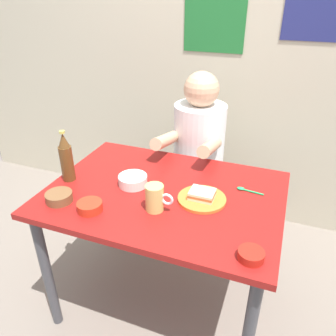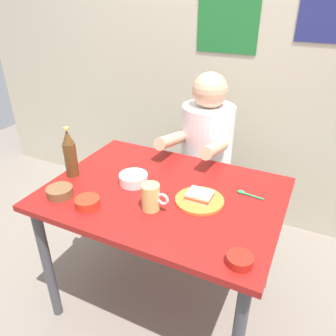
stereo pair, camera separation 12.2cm
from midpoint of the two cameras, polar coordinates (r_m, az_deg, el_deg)
The scene contains 14 objects.
ground_plane at distance 2.08m, azimuth 1.15°, elevation -21.47°, with size 6.00×6.00×0.00m, color slate.
wall_back at distance 2.34m, azimuth 13.12°, elevation 20.87°, with size 4.40×0.09×2.60m.
dining_table at distance 1.63m, azimuth 1.38°, elevation -6.78°, with size 1.10×0.80×0.74m.
stool at distance 2.29m, azimuth 7.65°, elevation -4.48°, with size 0.34×0.34×0.45m.
person_seated at distance 2.08m, azimuth 8.29°, elevation 5.00°, with size 0.33×0.56×0.72m.
plate_orange at distance 1.51m, azimuth 7.74°, elevation -5.60°, with size 0.22×0.22×0.01m, color orange.
sandwich at distance 1.50m, azimuth 7.80°, elevation -4.81°, with size 0.11×0.09×0.04m.
beer_mug at distance 1.43m, azimuth -0.46°, elevation -5.08°, with size 0.13×0.08×0.12m.
beer_bottle at distance 1.71m, azimuth -14.51°, elevation 2.26°, with size 0.06×0.06×0.26m.
condiment_bowl_brown at distance 1.59m, azimuth -16.03°, elevation -3.93°, with size 0.12×0.12×0.04m.
sauce_bowl_chili at distance 1.49m, azimuth -11.40°, elevation -5.79°, with size 0.11×0.11×0.04m.
sambal_bowl_red at distance 1.24m, azimuth 15.08°, elevation -15.01°, with size 0.10×0.10×0.03m.
rice_bowl_white at distance 1.63m, azimuth -3.87°, elevation -1.87°, with size 0.14×0.14×0.05m.
spoon at distance 1.61m, azimuth 15.29°, elevation -4.29°, with size 0.13×0.03×0.01m.
Camera 2 is at (0.60, -1.19, 1.59)m, focal length 35.53 mm.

